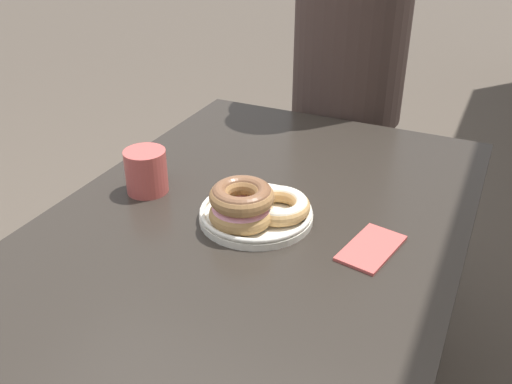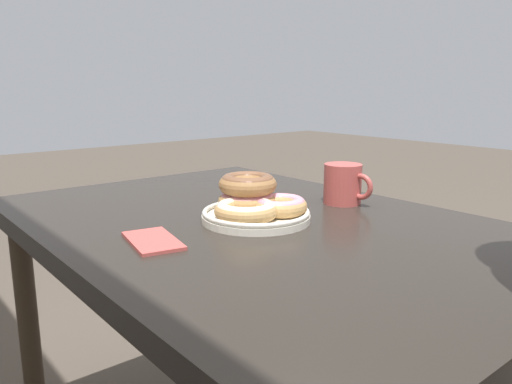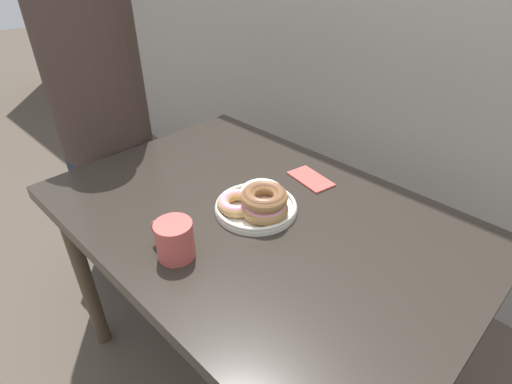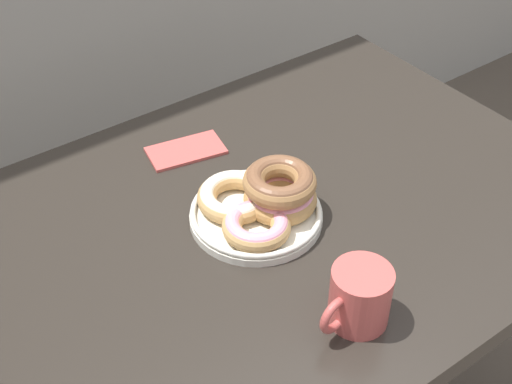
# 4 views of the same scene
# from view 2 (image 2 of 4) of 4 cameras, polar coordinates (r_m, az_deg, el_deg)

# --- Properties ---
(dining_table) EXTENTS (1.14, 0.78, 0.70)m
(dining_table) POSITION_cam_2_polar(r_m,az_deg,el_deg) (1.04, -0.08, -7.23)
(dining_table) COLOR #28231E
(dining_table) RESTS_ON ground_plane
(donut_plate) EXTENTS (0.23, 0.22, 0.09)m
(donut_plate) POSITION_cam_2_polar(r_m,az_deg,el_deg) (1.01, -0.21, -1.26)
(donut_plate) COLOR silver
(donut_plate) RESTS_ON dining_table
(coffee_mug) EXTENTS (0.12, 0.09, 0.09)m
(coffee_mug) POSITION_cam_2_polar(r_m,az_deg,el_deg) (1.17, 9.98, 0.97)
(coffee_mug) COLOR #B74C47
(coffee_mug) RESTS_ON dining_table
(napkin) EXTENTS (0.15, 0.10, 0.01)m
(napkin) POSITION_cam_2_polar(r_m,az_deg,el_deg) (0.89, -11.70, -5.47)
(napkin) COLOR #BC4C47
(napkin) RESTS_ON dining_table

